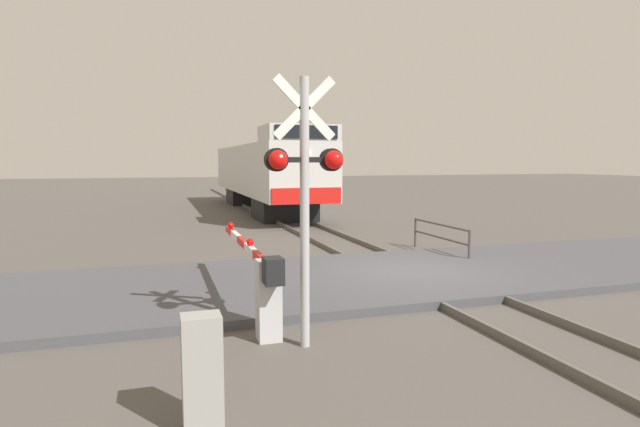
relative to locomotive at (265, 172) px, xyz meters
The scene contains 9 objects.
ground_plane 17.63m from the locomotive, 90.00° to the right, with size 160.00×160.00×0.00m, color #514C47.
rail_track_left 17.64m from the locomotive, 92.35° to the right, with size 0.08×80.00×0.15m, color #59544C.
rail_track_right 17.64m from the locomotive, 87.65° to the right, with size 0.08×80.00×0.15m, color #59544C.
road_surface 17.62m from the locomotive, 90.00° to the right, with size 36.00×5.30×0.17m, color #47474C.
locomotive is the anchor object (origin of this frame).
crossing_signal 21.54m from the locomotive, 99.96° to the right, with size 1.18×0.33×4.05m.
crossing_gate 20.66m from the locomotive, 101.73° to the right, with size 0.36×5.26×1.39m.
utility_cabinet 23.91m from the locomotive, 103.12° to the right, with size 0.41×0.33×1.24m, color #999993.
guard_railing 15.28m from the locomotive, 81.49° to the right, with size 0.08×3.14×0.95m.
Camera 1 is at (-5.81, -11.01, 2.81)m, focal length 28.98 mm.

